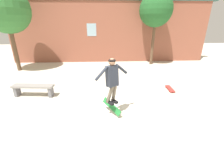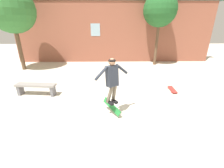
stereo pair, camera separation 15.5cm
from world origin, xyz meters
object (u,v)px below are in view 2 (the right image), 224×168
at_px(tree_right, 160,10).
at_px(skateboard_flipping, 112,106).
at_px(skater, 112,78).
at_px(park_bench, 36,87).
at_px(tree_left, 11,10).
at_px(skateboard_resting, 172,89).

bearing_deg(tree_right, skateboard_flipping, -116.65).
bearing_deg(tree_right, skater, -116.30).
distance_m(tree_right, park_bench, 9.07).
xyz_separation_m(tree_right, park_bench, (-6.59, -5.22, -3.38)).
xyz_separation_m(park_bench, skater, (3.20, -1.63, 0.97)).
height_order(tree_left, skateboard_flipping, tree_left).
bearing_deg(tree_left, tree_right, 7.33).
bearing_deg(park_bench, skateboard_resting, 8.58).
relative_size(tree_right, skateboard_resting, 6.09).
bearing_deg(park_bench, tree_right, 43.98).
bearing_deg(skateboard_flipping, skater, -34.42).
distance_m(tree_right, tree_left, 9.31).
bearing_deg(tree_left, skater, -44.11).
bearing_deg(park_bench, tree_left, 128.76).
xyz_separation_m(skateboard_flipping, skateboard_resting, (2.82, 1.85, -0.21)).
height_order(skater, skateboard_resting, skater).
height_order(tree_right, park_bench, tree_right).
bearing_deg(skateboard_resting, skateboard_flipping, -53.52).
relative_size(tree_right, skateboard_flipping, 7.55).
distance_m(park_bench, skateboard_resting, 6.04).
distance_m(tree_left, skateboard_resting, 10.08).
bearing_deg(skateboard_resting, park_bench, -83.79).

